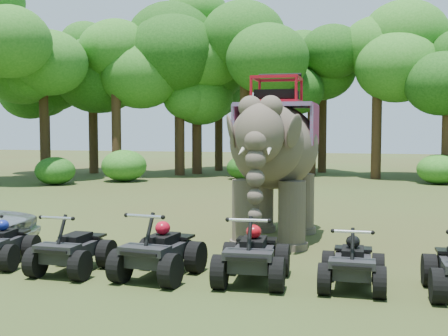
{
  "coord_description": "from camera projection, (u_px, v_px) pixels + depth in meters",
  "views": [
    {
      "loc": [
        3.34,
        -11.83,
        2.84
      ],
      "look_at": [
        0.0,
        1.2,
        1.9
      ],
      "focal_mm": 45.0,
      "sensor_mm": 36.0,
      "label": 1
    }
  ],
  "objects": [
    {
      "name": "atv_0",
      "position": [
        0.0,
        238.0,
        11.69
      ],
      "size": [
        1.33,
        1.68,
        1.15
      ],
      "primitive_type": null,
      "rotation": [
        0.0,
        0.0,
        0.14
      ],
      "color": "black",
      "rests_on": "ground"
    },
    {
      "name": "tree_29",
      "position": [
        116.0,
        107.0,
        32.38
      ],
      "size": [
        5.77,
        5.77,
        8.25
      ],
      "primitive_type": null,
      "color": "#195114",
      "rests_on": "ground"
    },
    {
      "name": "tree_28",
      "position": [
        44.0,
        117.0,
        31.62
      ],
      "size": [
        4.89,
        4.89,
        6.99
      ],
      "primitive_type": null,
      "color": "#195114",
      "rests_on": "ground"
    },
    {
      "name": "tree_2",
      "position": [
        447.0,
        115.0,
        29.5
      ],
      "size": [
        5.0,
        5.0,
        7.15
      ],
      "primitive_type": null,
      "color": "#195114",
      "rests_on": "ground"
    },
    {
      "name": "tree_41",
      "position": [
        323.0,
        111.0,
        36.42
      ],
      "size": [
        5.63,
        5.63,
        8.05
      ],
      "primitive_type": null,
      "color": "#195114",
      "rests_on": "ground"
    },
    {
      "name": "atv_4",
      "position": [
        353.0,
        257.0,
        9.96
      ],
      "size": [
        1.14,
        1.55,
        1.15
      ],
      "primitive_type": null,
      "rotation": [
        0.0,
        0.0,
        0.01
      ],
      "color": "black",
      "rests_on": "ground"
    },
    {
      "name": "elephant",
      "position": [
        276.0,
        157.0,
        14.29
      ],
      "size": [
        2.24,
        5.08,
        4.26
      ],
      "primitive_type": null,
      "rotation": [
        0.0,
        0.0,
        -0.0
      ],
      "color": "brown",
      "rests_on": "ground"
    },
    {
      "name": "atv_3",
      "position": [
        253.0,
        248.0,
        10.38
      ],
      "size": [
        1.38,
        1.82,
        1.29
      ],
      "primitive_type": null,
      "rotation": [
        0.0,
        0.0,
        0.06
      ],
      "color": "black",
      "rests_on": "ground"
    },
    {
      "name": "ground",
      "position": [
        211.0,
        257.0,
        12.45
      ],
      "size": [
        110.0,
        110.0,
        0.0
      ],
      "primitive_type": "plane",
      "color": "#47381E",
      "rests_on": "ground"
    },
    {
      "name": "tree_30",
      "position": [
        180.0,
        119.0,
        34.21
      ],
      "size": [
        4.83,
        4.83,
        6.89
      ],
      "primitive_type": null,
      "color": "#195114",
      "rests_on": "ground"
    },
    {
      "name": "tree_42",
      "position": [
        46.0,
        115.0,
        36.29
      ],
      "size": [
        5.27,
        5.27,
        7.53
      ],
      "primitive_type": null,
      "color": "#195114",
      "rests_on": "ground"
    },
    {
      "name": "tree_40",
      "position": [
        197.0,
        89.0,
        35.18
      ],
      "size": [
        7.5,
        7.5,
        10.72
      ],
      "primitive_type": null,
      "color": "#195114",
      "rests_on": "ground"
    },
    {
      "name": "tree_38",
      "position": [
        219.0,
        113.0,
        37.93
      ],
      "size": [
        5.52,
        5.52,
        7.88
      ],
      "primitive_type": null,
      "color": "#195114",
      "rests_on": "ground"
    },
    {
      "name": "tree_39",
      "position": [
        93.0,
        99.0,
        35.72
      ],
      "size": [
        6.59,
        6.59,
        9.42
      ],
      "primitive_type": null,
      "color": "#195114",
      "rests_on": "ground"
    },
    {
      "name": "atv_2",
      "position": [
        159.0,
        244.0,
        10.7
      ],
      "size": [
        1.46,
        1.89,
        1.31
      ],
      "primitive_type": null,
      "rotation": [
        0.0,
        0.0,
        -0.1
      ],
      "color": "black",
      "rests_on": "ground"
    },
    {
      "name": "tree_0",
      "position": [
        312.0,
        112.0,
        34.25
      ],
      "size": [
        5.44,
        5.44,
        7.78
      ],
      "primitive_type": null,
      "color": "#195114",
      "rests_on": "ground"
    },
    {
      "name": "atv_1",
      "position": [
        72.0,
        242.0,
        11.09
      ],
      "size": [
        1.23,
        1.66,
        1.21
      ],
      "primitive_type": null,
      "rotation": [
        0.0,
        0.0,
        -0.02
      ],
      "color": "black",
      "rests_on": "ground"
    },
    {
      "name": "tree_31",
      "position": [
        245.0,
        103.0,
        32.27
      ],
      "size": [
        6.08,
        6.08,
        8.69
      ],
      "primitive_type": null,
      "color": "#195114",
      "rests_on": "ground"
    },
    {
      "name": "tree_32",
      "position": [
        179.0,
        100.0,
        34.39
      ],
      "size": [
        6.46,
        6.46,
        9.23
      ],
      "primitive_type": null,
      "color": "#195114",
      "rests_on": "ground"
    },
    {
      "name": "tree_1",
      "position": [
        377.0,
        102.0,
        31.63
      ],
      "size": [
        6.11,
        6.11,
        8.73
      ],
      "primitive_type": null,
      "color": "#195114",
      "rests_on": "ground"
    }
  ]
}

